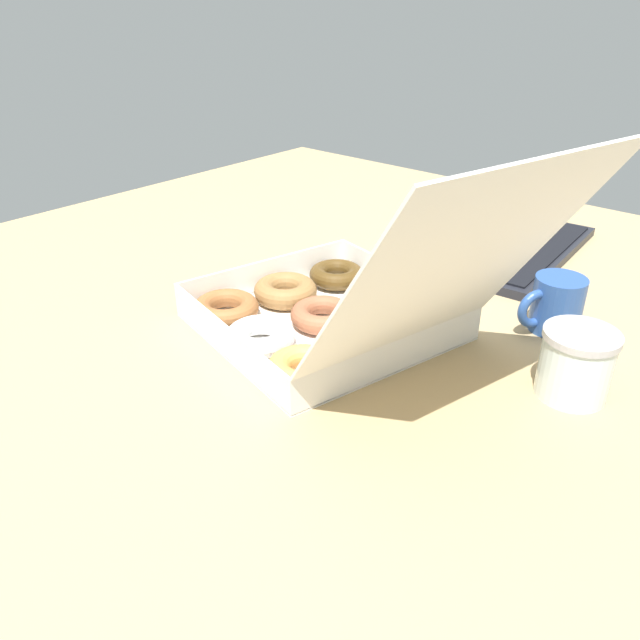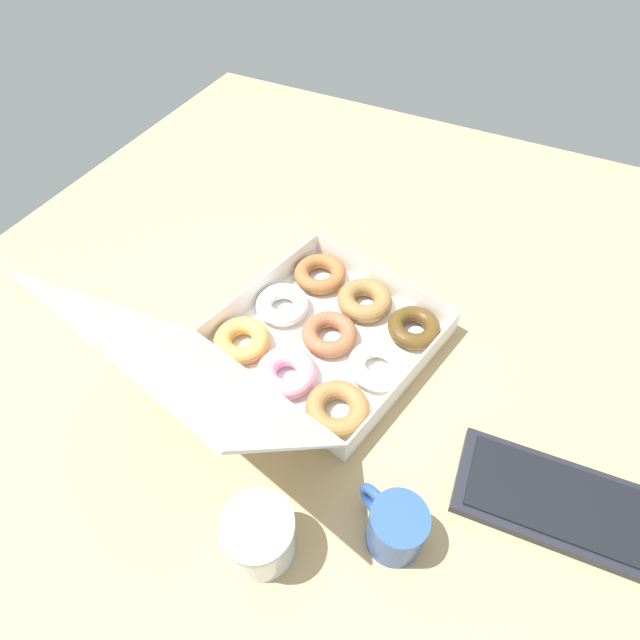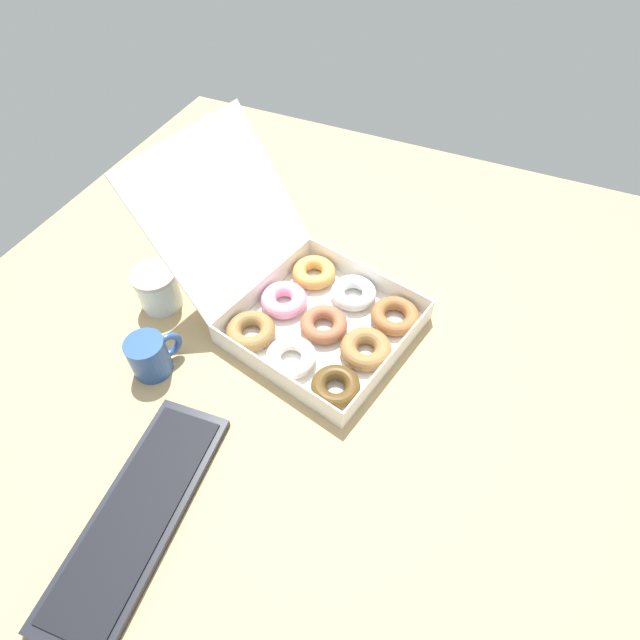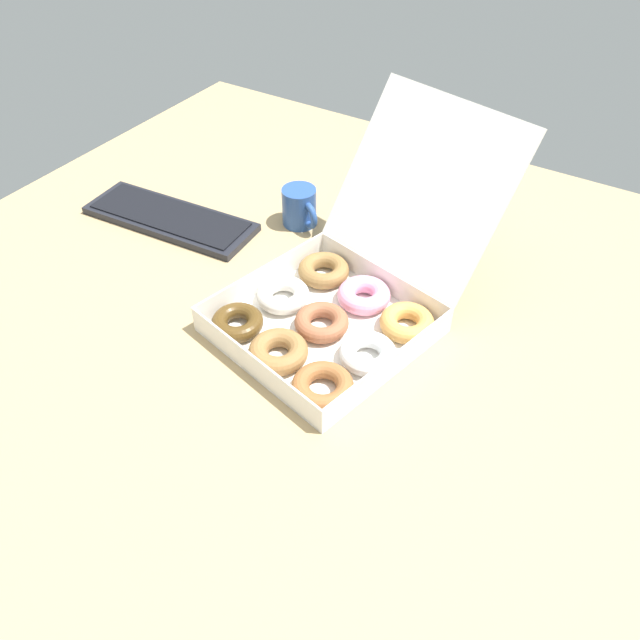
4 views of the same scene
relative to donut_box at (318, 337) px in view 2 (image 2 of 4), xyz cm
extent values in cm
cube|color=tan|center=(-6.74, -5.70, -4.97)|extent=(180.00, 180.00, 2.00)
cube|color=white|center=(-0.84, -3.00, -3.77)|extent=(43.50, 43.50, 0.40)
cube|color=white|center=(-18.21, 1.14, -0.75)|extent=(8.75, 35.23, 5.64)
cube|color=white|center=(16.53, -7.13, -0.75)|extent=(8.75, 35.23, 5.64)
cube|color=white|center=(-4.98, -20.37, -0.75)|extent=(34.45, 8.57, 5.64)
cube|color=white|center=(3.29, 14.38, -0.75)|extent=(34.45, 8.57, 5.64)
cube|color=white|center=(5.67, 24.35, 17.07)|extent=(39.87, 28.24, 30.23)
torus|color=#4F3716|center=(-15.15, -11.84, -1.79)|extent=(14.58, 14.58, 3.23)
torus|color=olive|center=(-3.65, -14.22, -1.79)|extent=(16.09, 16.09, 3.77)
torus|color=#965C31|center=(7.98, -17.09, -1.79)|extent=(14.20, 14.20, 3.25)
torus|color=silver|center=(-12.19, -0.19, -1.79)|extent=(15.06, 15.06, 3.29)
torus|color=#9B593A|center=(-1.00, -3.02, -1.79)|extent=(14.70, 14.70, 3.25)
torus|color=white|center=(10.87, -5.57, -1.79)|extent=(15.42, 15.42, 3.30)
torus|color=olive|center=(-9.33, 11.27, -1.79)|extent=(13.56, 13.56, 3.49)
torus|color=pink|center=(2.12, 8.62, -1.79)|extent=(15.69, 15.69, 3.77)
torus|color=gold|center=(13.38, 5.83, -1.79)|extent=(13.59, 13.59, 3.52)
cube|color=black|center=(-52.68, 10.02, -3.07)|extent=(44.18, 17.75, 1.80)
cube|color=black|center=(-52.68, 10.02, -1.97)|extent=(40.55, 15.18, 0.40)
cylinder|color=#2B4F95|center=(-25.60, 26.45, 0.67)|extent=(8.26, 8.26, 9.28)
torus|color=#2B4F95|center=(-21.64, 24.46, 0.67)|extent=(6.64, 4.32, 6.68)
cylinder|color=black|center=(-25.60, 26.45, 3.64)|extent=(7.27, 7.27, 0.56)
cylinder|color=silver|center=(-8.85, 35.97, 0.49)|extent=(9.71, 9.71, 8.90)
cylinder|color=#B2B2B7|center=(-8.85, 35.97, 5.44)|extent=(10.20, 10.20, 1.00)
camera|label=1|loc=(68.56, 57.07, 46.48)|focal=35.00mm
camera|label=2|loc=(-26.15, 52.03, 73.53)|focal=28.00mm
camera|label=3|loc=(-66.96, -31.03, 86.20)|focal=28.00mm
camera|label=4|loc=(46.29, -79.54, 82.42)|focal=35.00mm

